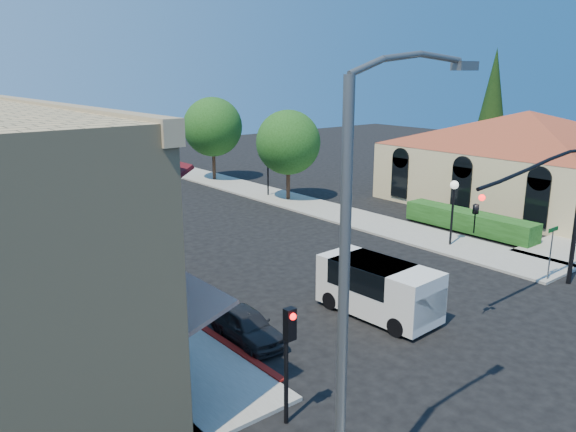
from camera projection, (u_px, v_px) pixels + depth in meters
ground at (501, 352)px, 18.67m from camera, size 120.00×120.00×0.00m
sidewalk_left at (8, 226)px, 33.56m from camera, size 3.50×50.00×0.12m
sidewalk_right at (248, 189)px, 44.27m from camera, size 3.50×50.00×0.12m
curb_red_strip at (197, 327)px, 20.45m from camera, size 0.25×10.00×0.06m
mission_building at (525, 148)px, 39.82m from camera, size 30.12×30.12×6.40m
hedge at (468, 232)px, 32.58m from camera, size 1.40×8.00×1.10m
conifer_far at (492, 104)px, 47.72m from camera, size 3.20×3.20×11.00m
street_tree_a at (288, 142)px, 39.51m from camera, size 4.56×4.56×6.48m
street_tree_b at (213, 127)px, 46.93m from camera, size 4.94×4.94×7.02m
signal_mast_arm at (556, 200)px, 22.35m from camera, size 8.01×0.39×6.00m
secondary_signal at (288, 344)px, 14.25m from camera, size 0.28×0.42×3.32m
cobra_streetlight at (358, 284)px, 10.25m from camera, size 3.60×0.25×9.31m
street_name_sign at (551, 245)px, 24.48m from camera, size 0.80×0.06×2.50m
lamppost_left_near at (152, 266)px, 18.78m from camera, size 0.44×0.44×3.57m
lamppost_left_far at (32, 196)px, 29.29m from camera, size 0.44×0.44×3.57m
lamppost_right_near at (454, 196)px, 29.19m from camera, size 0.44×0.44×3.57m
lamppost_right_far at (268, 160)px, 41.19m from camera, size 0.44×0.44×3.57m
white_van at (379, 286)px, 21.16m from camera, size 2.27×4.77×2.07m
parked_car_a at (247, 325)px, 19.28m from camera, size 1.54×3.49×1.17m
parked_car_b at (144, 265)px, 25.12m from camera, size 1.62×3.88×1.25m
parked_car_c at (85, 214)px, 34.34m from camera, size 1.89×4.10×1.16m
parked_car_d at (29, 196)px, 38.71m from camera, size 2.65×5.11×1.38m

